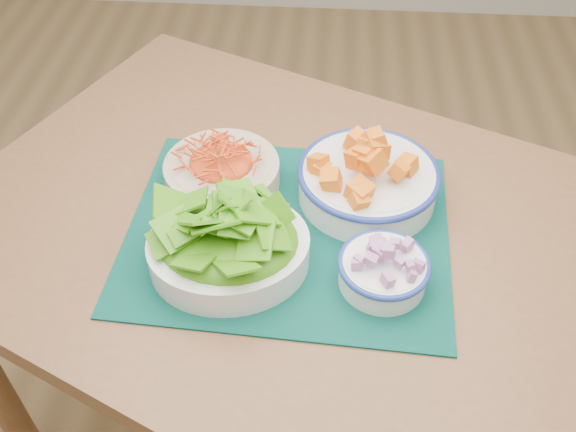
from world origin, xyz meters
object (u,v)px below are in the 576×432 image
object	(u,v)px
placemat	(288,230)
onion_bowl	(384,267)
squash_bowl	(369,174)
table	(312,272)
carrot_bowl	(222,168)
lettuce_bowl	(228,239)

from	to	relation	value
placemat	onion_bowl	distance (m)	0.18
squash_bowl	onion_bowl	distance (m)	0.19
table	placemat	distance (m)	0.11
placemat	carrot_bowl	size ratio (longest dim) A/B	2.23
placemat	lettuce_bowl	world-z (taller)	lettuce_bowl
carrot_bowl	onion_bowl	bearing A→B (deg)	-37.14
carrot_bowl	onion_bowl	distance (m)	0.33
carrot_bowl	placemat	bearing A→B (deg)	-40.72
carrot_bowl	lettuce_bowl	xyz separation A→B (m)	(0.04, -0.18, 0.02)
lettuce_bowl	carrot_bowl	bearing A→B (deg)	90.04
table	carrot_bowl	bearing A→B (deg)	172.44
lettuce_bowl	onion_bowl	distance (m)	0.23
table	squash_bowl	bearing A→B (deg)	69.53
placemat	squash_bowl	world-z (taller)	squash_bowl
placemat	onion_bowl	world-z (taller)	onion_bowl
squash_bowl	table	bearing A→B (deg)	-134.99
placemat	table	bearing A→B (deg)	6.33
lettuce_bowl	onion_bowl	world-z (taller)	lettuce_bowl
lettuce_bowl	table	bearing A→B (deg)	21.64
table	placemat	size ratio (longest dim) A/B	2.78
lettuce_bowl	squash_bowl	bearing A→B (deg)	26.91
carrot_bowl	squash_bowl	size ratio (longest dim) A/B	0.81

